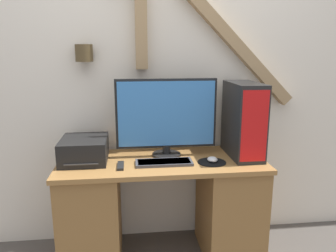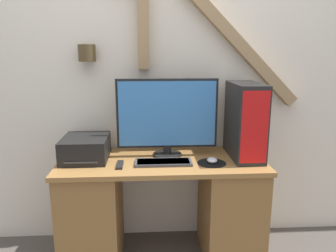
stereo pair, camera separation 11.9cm
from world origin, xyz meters
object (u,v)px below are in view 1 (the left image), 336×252
(keyboard, at_px, (164,162))
(computer_tower, at_px, (244,120))
(monitor, at_px, (166,116))
(remote_control, at_px, (121,166))
(mouse, at_px, (212,159))
(printer, at_px, (84,150))

(keyboard, distance_m, computer_tower, 0.61)
(monitor, bearing_deg, remote_control, -147.91)
(mouse, xyz_separation_m, computer_tower, (0.24, 0.12, 0.23))
(monitor, bearing_deg, printer, -175.39)
(mouse, distance_m, printer, 0.84)
(monitor, distance_m, keyboard, 0.32)
(computer_tower, height_order, printer, computer_tower)
(mouse, relative_size, printer, 0.22)
(keyboard, distance_m, remote_control, 0.28)
(monitor, xyz_separation_m, keyboard, (-0.03, -0.17, -0.27))
(monitor, distance_m, remote_control, 0.46)
(printer, bearing_deg, mouse, -8.98)
(keyboard, relative_size, remote_control, 2.57)
(keyboard, xyz_separation_m, mouse, (0.32, -0.01, 0.01))
(mouse, xyz_separation_m, remote_control, (-0.59, -0.02, -0.01))
(keyboard, height_order, printer, printer)
(keyboard, xyz_separation_m, printer, (-0.51, 0.12, 0.06))
(computer_tower, xyz_separation_m, printer, (-1.07, 0.01, -0.18))
(monitor, xyz_separation_m, computer_tower, (0.52, -0.06, -0.03))
(monitor, height_order, mouse, monitor)
(printer, bearing_deg, monitor, 4.61)
(monitor, relative_size, remote_control, 4.82)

